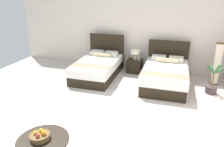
# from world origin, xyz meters

# --- Properties ---
(ground_plane) EXTENTS (9.83, 10.10, 0.02)m
(ground_plane) POSITION_xyz_m (0.00, 0.00, -0.01)
(ground_plane) COLOR beige
(wall_back) EXTENTS (9.83, 0.12, 2.83)m
(wall_back) POSITION_xyz_m (0.00, 3.25, 1.42)
(wall_back) COLOR silver
(wall_back) RESTS_ON ground
(bed_near_window) EXTENTS (1.37, 2.24, 1.28)m
(bed_near_window) POSITION_xyz_m (-1.14, 1.95, 0.32)
(bed_near_window) COLOR black
(bed_near_window) RESTS_ON ground
(bed_near_corner) EXTENTS (1.42, 2.22, 1.20)m
(bed_near_corner) POSITION_xyz_m (1.13, 1.94, 0.33)
(bed_near_corner) COLOR black
(bed_near_corner) RESTS_ON ground
(nightstand) EXTENTS (0.52, 0.49, 0.47)m
(nightstand) POSITION_xyz_m (-0.03, 2.73, 0.23)
(nightstand) COLOR black
(nightstand) RESTS_ON ground
(table_lamp) EXTENTS (0.31, 0.31, 0.37)m
(table_lamp) POSITION_xyz_m (-0.03, 2.75, 0.70)
(table_lamp) COLOR tan
(table_lamp) RESTS_ON nightstand
(vase) EXTENTS (0.07, 0.07, 0.21)m
(vase) POSITION_xyz_m (0.12, 2.69, 0.57)
(vase) COLOR #B5C4BD
(vase) RESTS_ON nightstand
(coffee_table) EXTENTS (0.90, 0.90, 0.42)m
(coffee_table) POSITION_xyz_m (-0.54, -2.07, 0.31)
(coffee_table) COLOR black
(coffee_table) RESTS_ON ground
(fruit_bowl) EXTENTS (0.35, 0.35, 0.17)m
(fruit_bowl) POSITION_xyz_m (-0.60, -2.06, 0.48)
(fruit_bowl) COLOR brown
(fruit_bowl) RESTS_ON coffee_table
(floor_lamp_corner) EXTENTS (0.23, 0.23, 1.34)m
(floor_lamp_corner) POSITION_xyz_m (2.63, 2.51, 0.67)
(floor_lamp_corner) COLOR #2C2412
(floor_lamp_corner) RESTS_ON ground
(potted_palm) EXTENTS (0.56, 0.51, 0.98)m
(potted_palm) POSITION_xyz_m (2.49, 1.75, 0.27)
(potted_palm) COLOR #3F3035
(potted_palm) RESTS_ON ground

